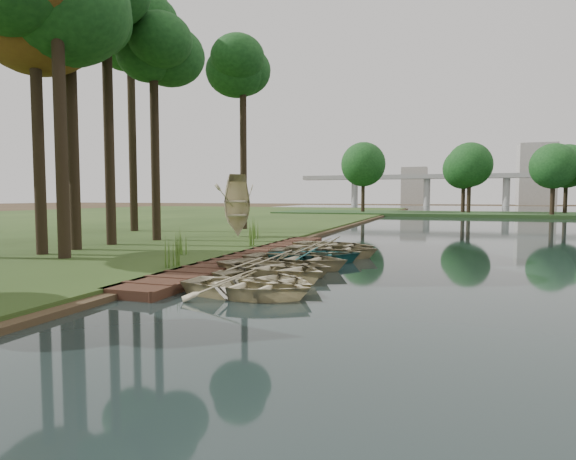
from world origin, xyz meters
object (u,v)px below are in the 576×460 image
(rowboat_1, at_px, (264,277))
(stored_rowboat, at_px, (237,230))
(rowboat_0, at_px, (247,283))
(rowboat_2, at_px, (271,266))
(boardwalk, at_px, (252,257))

(rowboat_1, height_order, stored_rowboat, stored_rowboat)
(rowboat_0, distance_m, rowboat_2, 2.67)
(rowboat_0, height_order, stored_rowboat, stored_rowboat)
(rowboat_2, bearing_deg, boardwalk, 53.05)
(rowboat_1, relative_size, stored_rowboat, 0.96)
(rowboat_1, relative_size, rowboat_2, 0.86)
(stored_rowboat, bearing_deg, rowboat_1, -117.03)
(rowboat_2, height_order, stored_rowboat, stored_rowboat)
(rowboat_0, relative_size, rowboat_2, 0.86)
(rowboat_0, distance_m, stored_rowboat, 15.32)
(boardwalk, height_order, rowboat_0, rowboat_0)
(stored_rowboat, bearing_deg, rowboat_0, -118.94)
(stored_rowboat, bearing_deg, rowboat_2, -115.21)
(boardwalk, bearing_deg, rowboat_0, -68.25)
(rowboat_0, height_order, rowboat_2, rowboat_2)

